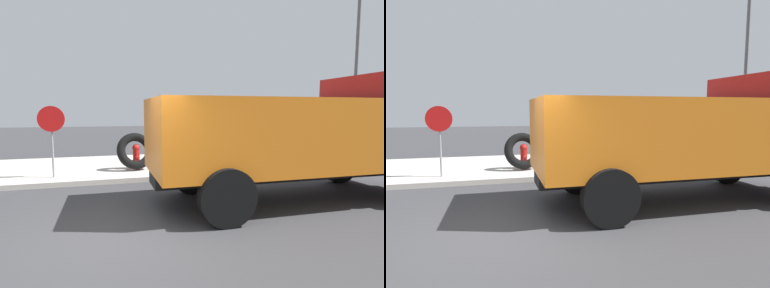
# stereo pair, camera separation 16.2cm
# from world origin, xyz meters

# --- Properties ---
(ground_plane) EXTENTS (80.00, 80.00, 0.00)m
(ground_plane) POSITION_xyz_m (0.00, 0.00, 0.00)
(ground_plane) COLOR #38383A
(sidewalk_curb) EXTENTS (36.00, 5.00, 0.15)m
(sidewalk_curb) POSITION_xyz_m (0.00, 6.50, 0.07)
(sidewalk_curb) COLOR #BCB7AD
(sidewalk_curb) RESTS_ON ground
(fire_hydrant) EXTENTS (0.26, 0.60, 0.86)m
(fire_hydrant) POSITION_xyz_m (0.97, 5.44, 0.61)
(fire_hydrant) COLOR red
(fire_hydrant) RESTS_ON sidewalk_curb
(loose_tire) EXTENTS (1.36, 0.90, 1.28)m
(loose_tire) POSITION_xyz_m (0.93, 5.32, 0.79)
(loose_tire) COLOR black
(loose_tire) RESTS_ON sidewalk_curb
(stop_sign) EXTENTS (0.76, 0.08, 2.13)m
(stop_sign) POSITION_xyz_m (-1.57, 4.74, 1.63)
(stop_sign) COLOR gray
(stop_sign) RESTS_ON sidewalk_curb
(dump_truck_orange) EXTENTS (7.03, 2.87, 3.00)m
(dump_truck_orange) POSITION_xyz_m (4.53, 1.16, 1.61)
(dump_truck_orange) COLOR orange
(dump_truck_orange) RESTS_ON ground
(street_light_pole) EXTENTS (0.12, 0.12, 6.19)m
(street_light_pole) POSITION_xyz_m (9.28, 4.70, 3.24)
(street_light_pole) COLOR #595B5E
(street_light_pole) RESTS_ON sidewalk_curb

